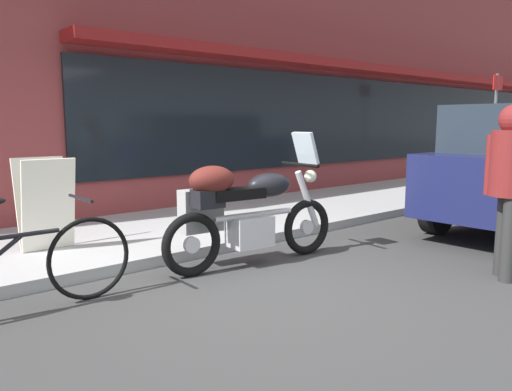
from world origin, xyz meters
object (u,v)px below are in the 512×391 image
object	(u,v)px
touring_motorcycle	(242,209)
pedestrian_walking	(511,171)
parking_sign_pole	(495,119)
parked_bicycle	(22,267)
sandwich_board_sign	(45,204)

from	to	relation	value
touring_motorcycle	pedestrian_walking	distance (m)	2.62
touring_motorcycle	parking_sign_pole	distance (m)	8.46
touring_motorcycle	parked_bicycle	bearing A→B (deg)	178.47
touring_motorcycle	parked_bicycle	world-z (taller)	touring_motorcycle
parked_bicycle	parking_sign_pole	world-z (taller)	parking_sign_pole
touring_motorcycle	parking_sign_pole	bearing A→B (deg)	8.00
touring_motorcycle	pedestrian_walking	size ratio (longest dim) A/B	1.26
parked_bicycle	sandwich_board_sign	world-z (taller)	sandwich_board_sign
pedestrian_walking	touring_motorcycle	bearing A→B (deg)	129.86
parking_sign_pole	touring_motorcycle	bearing A→B (deg)	-172.00
parking_sign_pole	pedestrian_walking	bearing A→B (deg)	-154.69
touring_motorcycle	parked_bicycle	size ratio (longest dim) A/B	1.18
sandwich_board_sign	parking_sign_pole	distance (m)	9.85
touring_motorcycle	sandwich_board_sign	xyz separation A→B (m)	(-1.47, 1.57, 0.02)
touring_motorcycle	sandwich_board_sign	bearing A→B (deg)	133.23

